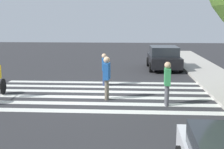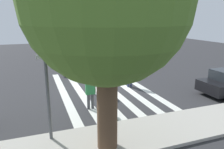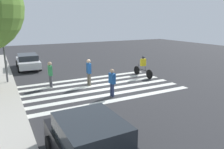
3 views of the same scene
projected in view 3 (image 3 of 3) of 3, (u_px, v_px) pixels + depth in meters
The scene contains 10 objects.
ground_plane at pixel (101, 87), 14.51m from camera, with size 60.00×60.00×0.00m, color #2D2D30.
crosswalk_stripes at pixel (101, 87), 14.50m from camera, with size 5.65×10.00×0.01m.
traffic_light at pixel (5, 38), 14.63m from camera, with size 0.60×0.50×4.50m.
parking_meter at pixel (7, 64), 17.13m from camera, with size 0.15×0.15×1.32m.
pedestrian_adult_blue_shirt at pixel (89, 71), 14.74m from camera, with size 0.52×0.28×1.81m.
pedestrian_adult_tall_backpack at pixel (50, 73), 14.32m from camera, with size 0.48×0.26×1.72m.
pedestrian_adult_yellow_jacket at pixel (112, 81), 12.57m from camera, with size 0.47×0.26×1.63m.
cyclist_near_curb at pixel (143, 66), 17.06m from camera, with size 2.28×0.41×1.66m.
car_parked_silver_sedan at pixel (91, 144), 6.43m from camera, with size 4.05×2.12×1.53m.
car_parked_far_curb at pixel (28, 61), 20.11m from camera, with size 4.54×2.06×1.32m.
Camera 3 is at (-12.61, 5.85, 4.29)m, focal length 35.00 mm.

